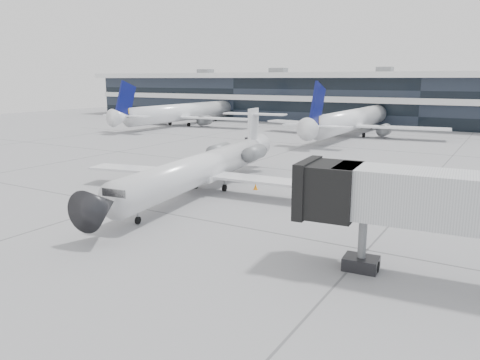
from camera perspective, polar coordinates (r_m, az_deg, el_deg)
The scene contains 7 objects.
ground at distance 32.48m, azimuth -2.06°, elevation -5.34°, with size 220.00×220.00×0.00m, color gray.
terminal at distance 109.44m, azimuth 22.05°, elevation 8.85°, with size 170.00×22.00×10.00m, color black.
bg_jet_left at distance 102.36m, azimuth -6.72°, elevation 6.67°, with size 32.00×40.00×9.60m, color white, non-canonical shape.
bg_jet_center at distance 85.30m, azimuth 13.59°, elevation 5.30°, with size 32.00×40.00×9.60m, color white, non-canonical shape.
regional_jet at distance 40.87m, azimuth -4.40°, elevation 1.60°, with size 23.20×28.95×6.69m.
traffic_cone at distance 42.23m, azimuth 1.91°, elevation -0.83°, with size 0.47×0.47×0.55m.
far_tug at distance 71.39m, azimuth 1.77°, elevation 4.91°, with size 2.16×2.80×1.57m.
Camera 1 is at (16.75, -26.04, 9.82)m, focal length 35.00 mm.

